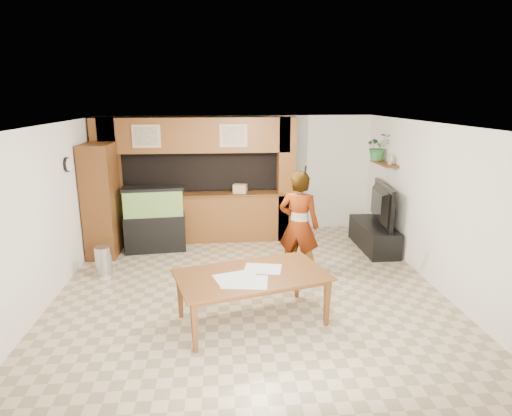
{
  "coord_description": "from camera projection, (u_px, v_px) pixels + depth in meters",
  "views": [
    {
      "loc": [
        -0.44,
        -6.31,
        2.99
      ],
      "look_at": [
        0.16,
        0.6,
        1.19
      ],
      "focal_mm": 30.0,
      "sensor_mm": 36.0,
      "label": 1
    }
  ],
  "objects": [
    {
      "name": "floor",
      "position": [
        249.0,
        289.0,
        6.88
      ],
      "size": [
        6.5,
        6.5,
        0.0
      ],
      "primitive_type": "plane",
      "color": "tan",
      "rests_on": "ground"
    },
    {
      "name": "ceiling",
      "position": [
        249.0,
        125.0,
        6.22
      ],
      "size": [
        6.5,
        6.5,
        0.0
      ],
      "primitive_type": "plane",
      "color": "white",
      "rests_on": "wall_back"
    },
    {
      "name": "wall_back",
      "position": [
        239.0,
        174.0,
        9.68
      ],
      "size": [
        6.0,
        0.0,
        6.0
      ],
      "primitive_type": "plane",
      "rotation": [
        1.57,
        0.0,
        0.0
      ],
      "color": "silver",
      "rests_on": "floor"
    },
    {
      "name": "wall_left",
      "position": [
        46.0,
        215.0,
        6.3
      ],
      "size": [
        0.0,
        6.5,
        6.5
      ],
      "primitive_type": "plane",
      "rotation": [
        1.57,
        0.0,
        1.57
      ],
      "color": "silver",
      "rests_on": "floor"
    },
    {
      "name": "wall_right",
      "position": [
        437.0,
        207.0,
        6.8
      ],
      "size": [
        0.0,
        6.5,
        6.5
      ],
      "primitive_type": "plane",
      "rotation": [
        1.57,
        0.0,
        -1.57
      ],
      "color": "silver",
      "rests_on": "floor"
    },
    {
      "name": "partition",
      "position": [
        196.0,
        179.0,
        9.01
      ],
      "size": [
        4.2,
        0.99,
        2.6
      ],
      "color": "brown",
      "rests_on": "floor"
    },
    {
      "name": "wall_clock",
      "position": [
        67.0,
        165.0,
        7.12
      ],
      "size": [
        0.05,
        0.25,
        0.25
      ],
      "color": "black",
      "rests_on": "wall_left"
    },
    {
      "name": "wall_shelf",
      "position": [
        384.0,
        163.0,
        8.57
      ],
      "size": [
        0.25,
        0.9,
        0.04
      ],
      "primitive_type": "cube",
      "color": "brown",
      "rests_on": "wall_right"
    },
    {
      "name": "pantry_cabinet",
      "position": [
        102.0,
        200.0,
        8.17
      ],
      "size": [
        0.54,
        0.88,
        2.16
      ],
      "primitive_type": "cube",
      "color": "brown",
      "rests_on": "floor"
    },
    {
      "name": "trash_can",
      "position": [
        103.0,
        261.0,
        7.38
      ],
      "size": [
        0.27,
        0.27,
        0.5
      ],
      "primitive_type": "cylinder",
      "color": "#B2B2B7",
      "rests_on": "floor"
    },
    {
      "name": "aquarium",
      "position": [
        155.0,
        220.0,
        8.45
      ],
      "size": [
        1.17,
        0.44,
        1.3
      ],
      "rotation": [
        0.0,
        0.0,
        0.09
      ],
      "color": "black",
      "rests_on": "floor"
    },
    {
      "name": "tv_stand",
      "position": [
        374.0,
        236.0,
        8.67
      ],
      "size": [
        0.56,
        1.54,
        0.51
      ],
      "primitive_type": "cube",
      "color": "black",
      "rests_on": "floor"
    },
    {
      "name": "television",
      "position": [
        376.0,
        204.0,
        8.5
      ],
      "size": [
        0.37,
        1.43,
        0.82
      ],
      "primitive_type": "imported",
      "rotation": [
        0.0,
        0.0,
        1.44
      ],
      "color": "black",
      "rests_on": "tv_stand"
    },
    {
      "name": "photo_frame",
      "position": [
        390.0,
        160.0,
        8.27
      ],
      "size": [
        0.04,
        0.14,
        0.18
      ],
      "primitive_type": "cube",
      "rotation": [
        0.0,
        0.0,
        -0.07
      ],
      "color": "tan",
      "rests_on": "wall_shelf"
    },
    {
      "name": "potted_plant",
      "position": [
        378.0,
        147.0,
        8.77
      ],
      "size": [
        0.56,
        0.5,
        0.56
      ],
      "primitive_type": "imported",
      "rotation": [
        0.0,
        0.0,
        0.14
      ],
      "color": "#286531",
      "rests_on": "wall_shelf"
    },
    {
      "name": "person",
      "position": [
        299.0,
        226.0,
        7.07
      ],
      "size": [
        0.8,
        0.68,
        1.85
      ],
      "primitive_type": "imported",
      "rotation": [
        0.0,
        0.0,
        2.72
      ],
      "color": "tan",
      "rests_on": "floor"
    },
    {
      "name": "microphone",
      "position": [
        305.0,
        170.0,
        6.68
      ],
      "size": [
        0.03,
        0.09,
        0.15
      ],
      "primitive_type": "cylinder",
      "rotation": [
        0.44,
        0.0,
        0.0
      ],
      "color": "black",
      "rests_on": "person"
    },
    {
      "name": "dining_table",
      "position": [
        253.0,
        299.0,
        5.76
      ],
      "size": [
        2.21,
        1.6,
        0.7
      ],
      "primitive_type": "imported",
      "rotation": [
        0.0,
        0.0,
        0.27
      ],
      "color": "brown",
      "rests_on": "floor"
    },
    {
      "name": "newspaper_a",
      "position": [
        245.0,
        282.0,
        5.46
      ],
      "size": [
        0.63,
        0.5,
        0.01
      ],
      "primitive_type": "cube",
      "rotation": [
        0.0,
        0.0,
        -0.14
      ],
      "color": "silver",
      "rests_on": "dining_table"
    },
    {
      "name": "newspaper_b",
      "position": [
        236.0,
        278.0,
        5.58
      ],
      "size": [
        0.65,
        0.55,
        0.01
      ],
      "primitive_type": "cube",
      "rotation": [
        0.0,
        0.0,
        0.31
      ],
      "color": "silver",
      "rests_on": "dining_table"
    },
    {
      "name": "newspaper_c",
      "position": [
        263.0,
        269.0,
        5.88
      ],
      "size": [
        0.56,
        0.46,
        0.01
      ],
      "primitive_type": "cube",
      "rotation": [
        0.0,
        0.0,
        -0.21
      ],
      "color": "silver",
      "rests_on": "dining_table"
    },
    {
      "name": "counter_box",
      "position": [
        240.0,
        189.0,
        8.95
      ],
      "size": [
        0.31,
        0.25,
        0.18
      ],
      "primitive_type": "cube",
      "rotation": [
        0.0,
        0.0,
        -0.27
      ],
      "color": "tan",
      "rests_on": "partition"
    }
  ]
}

